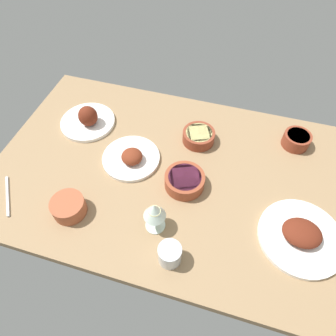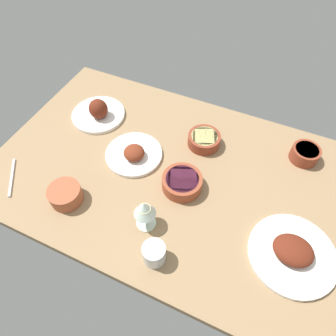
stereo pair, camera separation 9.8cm
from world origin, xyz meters
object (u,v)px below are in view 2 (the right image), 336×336
at_px(plate_far_side, 134,154).
at_px(bowl_soup, 65,194).
at_px(bowl_pasta, 305,153).
at_px(wine_glass, 145,210).
at_px(spoon_loose, 12,177).
at_px(water_tumbler, 154,253).
at_px(bowl_onions, 182,182).
at_px(plate_near_viewer, 293,253).
at_px(plate_center_main, 98,112).
at_px(bowl_potatoes, 204,140).

distance_m(plate_far_side, bowl_soup, 0.31).
relative_size(bowl_pasta, wine_glass, 0.80).
relative_size(wine_glass, spoon_loose, 0.77).
distance_m(water_tumbler, spoon_loose, 0.65).
distance_m(plate_far_side, water_tumbler, 0.44).
bearing_deg(plate_far_side, bowl_onions, -13.07).
height_order(plate_far_side, spoon_loose, plate_far_side).
bearing_deg(bowl_soup, bowl_onions, 31.78).
xyz_separation_m(plate_near_viewer, plate_center_main, (-0.93, 0.30, 0.01)).
bearing_deg(bowl_onions, plate_far_side, 166.93).
bearing_deg(bowl_pasta, water_tumbler, -120.71).
relative_size(bowl_pasta, bowl_soup, 0.93).
bearing_deg(wine_glass, plate_far_side, 126.23).
bearing_deg(plate_near_viewer, wine_glass, -169.08).
relative_size(plate_near_viewer, wine_glass, 2.06).
height_order(bowl_soup, water_tumbler, water_tumbler).
xyz_separation_m(bowl_pasta, bowl_soup, (-0.77, -0.56, 0.00)).
xyz_separation_m(bowl_potatoes, wine_glass, (-0.05, -0.43, 0.07)).
bearing_deg(water_tumbler, bowl_pasta, 59.29).
bearing_deg(wine_glass, plate_near_viewer, 10.92).
relative_size(plate_far_side, water_tumbler, 3.01).
relative_size(plate_near_viewer, bowl_onions, 1.90).
xyz_separation_m(plate_center_main, bowl_potatoes, (0.50, 0.04, -0.00)).
bearing_deg(spoon_loose, plate_far_side, -88.91).
bearing_deg(plate_center_main, spoon_loose, -106.37).
bearing_deg(plate_near_viewer, bowl_soup, -170.99).
bearing_deg(bowl_onions, spoon_loose, -159.16).
relative_size(bowl_onions, water_tumbler, 1.95).
xyz_separation_m(bowl_pasta, bowl_potatoes, (-0.40, -0.09, -0.00)).
distance_m(plate_center_main, wine_glass, 0.59).
bearing_deg(bowl_pasta, plate_near_viewer, -85.69).
relative_size(plate_far_side, bowl_onions, 1.54).
bearing_deg(bowl_pasta, bowl_potatoes, -166.76).
bearing_deg(bowl_onions, bowl_pasta, 39.85).
height_order(plate_near_viewer, bowl_soup, plate_near_viewer).
relative_size(water_tumbler, spoon_loose, 0.43).
distance_m(plate_near_viewer, bowl_onions, 0.44).
distance_m(bowl_soup, wine_glass, 0.32).
distance_m(plate_center_main, bowl_pasta, 0.91).
xyz_separation_m(plate_far_side, plate_near_viewer, (0.67, -0.16, 0.00)).
relative_size(bowl_pasta, water_tumbler, 1.44).
height_order(bowl_soup, bowl_onions, bowl_soup).
height_order(plate_near_viewer, bowl_potatoes, plate_near_viewer).
xyz_separation_m(bowl_soup, wine_glass, (0.31, 0.03, 0.07)).
bearing_deg(bowl_potatoes, plate_center_main, -175.15).
height_order(bowl_potatoes, wine_glass, wine_glass).
height_order(bowl_potatoes, bowl_soup, bowl_soup).
xyz_separation_m(plate_near_viewer, spoon_loose, (-1.06, -0.14, -0.02)).
bearing_deg(spoon_loose, wine_glass, -121.72).
height_order(plate_center_main, water_tumbler, plate_center_main).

